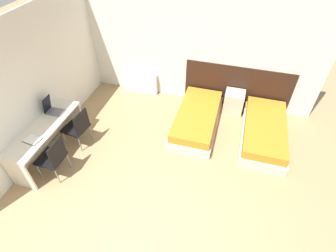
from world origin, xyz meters
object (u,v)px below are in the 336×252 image
object	(u,v)px
bed_near_door	(264,131)
nightstand	(234,102)
bed_near_window	(197,119)
chair_near_notebook	(53,157)
chair_near_laptop	(78,126)
laptop	(53,109)

from	to	relation	value
bed_near_door	nightstand	world-z (taller)	nightstand
bed_near_window	chair_near_notebook	distance (m)	3.14
chair_near_laptop	bed_near_door	bearing A→B (deg)	25.30
chair_near_laptop	laptop	bearing A→B (deg)	-175.99
bed_near_door	nightstand	size ratio (longest dim) A/B	3.56
nightstand	chair_near_notebook	distance (m)	4.21
bed_near_window	chair_near_notebook	size ratio (longest dim) A/B	2.22
chair_near_laptop	laptop	world-z (taller)	laptop
bed_near_door	laptop	world-z (taller)	laptop
bed_near_door	chair_near_laptop	distance (m)	4.00
bed_near_window	chair_near_notebook	world-z (taller)	chair_near_notebook
bed_near_door	chair_near_notebook	distance (m)	4.35
chair_near_notebook	laptop	world-z (taller)	laptop
chair_near_laptop	laptop	xyz separation A→B (m)	(-0.50, 0.02, 0.33)
laptop	chair_near_notebook	bearing A→B (deg)	-62.54
bed_near_door	laptop	bearing A→B (deg)	-163.70
nightstand	chair_near_notebook	world-z (taller)	chair_near_notebook
bed_near_door	chair_near_laptop	world-z (taller)	chair_near_laptop
nightstand	laptop	size ratio (longest dim) A/B	1.51
nightstand	laptop	bearing A→B (deg)	-150.14
bed_near_window	chair_near_laptop	size ratio (longest dim) A/B	2.22
nightstand	chair_near_notebook	bearing A→B (deg)	-136.11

